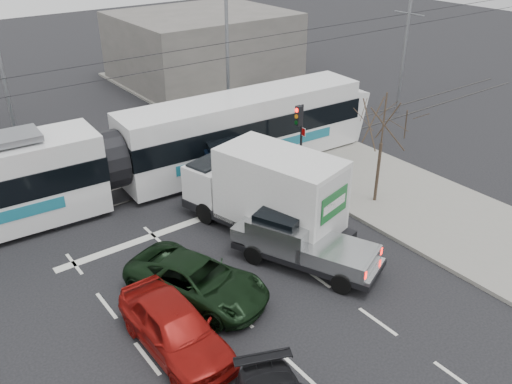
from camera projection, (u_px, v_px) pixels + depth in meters
ground at (278, 294)px, 18.69m from camera, size 120.00×120.00×0.00m
sidewalk_right at (440, 214)px, 23.43m from camera, size 6.00×60.00×0.15m
rails at (146, 188)px, 25.76m from camera, size 60.00×1.60×0.03m
building_right at (203, 47)px, 40.87m from camera, size 12.00×10.00×5.00m
bare_tree at (383, 124)px, 22.72m from camera, size 2.40×2.40×5.00m
traffic_signal at (300, 126)px, 25.44m from camera, size 0.44×0.44×3.60m
street_lamp_near at (224, 44)px, 30.09m from camera, size 2.38×0.25×9.00m
catenary at (138, 110)px, 23.96m from camera, size 60.00×0.20×7.00m
tram at (109, 161)px, 23.77m from camera, size 27.01×4.24×5.49m
silver_pickup at (298, 240)px, 19.92m from camera, size 3.88×5.78×2.00m
box_truck at (267, 193)px, 21.55m from camera, size 4.15×7.55×3.58m
navy_pickup at (229, 169)px, 24.92m from camera, size 3.79×6.01×2.38m
green_car at (197, 280)px, 18.24m from camera, size 4.03×5.59×1.41m
red_car at (175, 327)px, 16.07m from camera, size 1.93×4.71×1.60m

